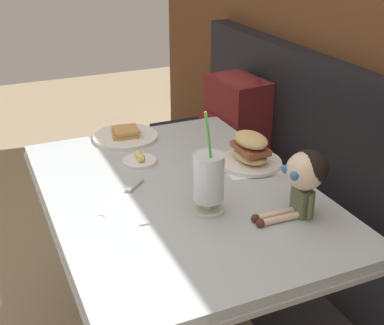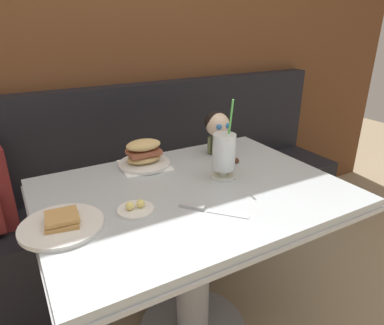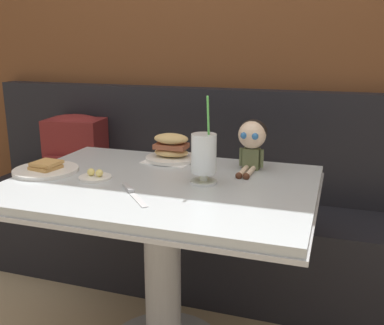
{
  "view_description": "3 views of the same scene",
  "coord_description": "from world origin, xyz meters",
  "px_view_note": "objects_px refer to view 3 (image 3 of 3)",
  "views": [
    {
      "loc": [
        1.34,
        -0.36,
        1.52
      ],
      "look_at": [
        0.0,
        0.22,
        0.83
      ],
      "focal_mm": 48.74,
      "sensor_mm": 36.0,
      "label": 1
    },
    {
      "loc": [
        -0.56,
        -0.81,
        1.32
      ],
      "look_at": [
        -0.0,
        0.18,
        0.85
      ],
      "focal_mm": 32.21,
      "sensor_mm": 36.0,
      "label": 2
    },
    {
      "loc": [
        0.6,
        -1.26,
        1.23
      ],
      "look_at": [
        0.11,
        0.22,
        0.81
      ],
      "focal_mm": 42.01,
      "sensor_mm": 36.0,
      "label": 3
    }
  ],
  "objects_px": {
    "butter_knife": "(131,191)",
    "milkshake_glass": "(204,156)",
    "butter_saucer": "(95,176)",
    "seated_doll": "(252,137)",
    "backpack": "(76,151)",
    "toast_plate": "(46,169)",
    "sandwich_plate": "(171,150)"
  },
  "relations": [
    {
      "from": "butter_knife",
      "to": "milkshake_glass",
      "type": "bearing_deg",
      "value": 40.52
    },
    {
      "from": "butter_saucer",
      "to": "butter_knife",
      "type": "distance_m",
      "value": 0.22
    },
    {
      "from": "milkshake_glass",
      "to": "seated_doll",
      "type": "xyz_separation_m",
      "value": [
        0.13,
        0.24,
        0.03
      ]
    },
    {
      "from": "milkshake_glass",
      "to": "butter_knife",
      "type": "relative_size",
      "value": 1.69
    },
    {
      "from": "backpack",
      "to": "butter_saucer",
      "type": "bearing_deg",
      "value": -52.17
    },
    {
      "from": "backpack",
      "to": "toast_plate",
      "type": "bearing_deg",
      "value": -66.3
    },
    {
      "from": "toast_plate",
      "to": "butter_knife",
      "type": "distance_m",
      "value": 0.44
    },
    {
      "from": "butter_saucer",
      "to": "seated_doll",
      "type": "xyz_separation_m",
      "value": [
        0.52,
        0.31,
        0.12
      ]
    },
    {
      "from": "butter_saucer",
      "to": "backpack",
      "type": "bearing_deg",
      "value": 127.83
    },
    {
      "from": "toast_plate",
      "to": "seated_doll",
      "type": "xyz_separation_m",
      "value": [
        0.75,
        0.29,
        0.12
      ]
    },
    {
      "from": "milkshake_glass",
      "to": "sandwich_plate",
      "type": "distance_m",
      "value": 0.35
    },
    {
      "from": "backpack",
      "to": "sandwich_plate",
      "type": "bearing_deg",
      "value": -24.54
    },
    {
      "from": "butter_knife",
      "to": "backpack",
      "type": "bearing_deg",
      "value": 132.99
    },
    {
      "from": "sandwich_plate",
      "to": "butter_saucer",
      "type": "distance_m",
      "value": 0.38
    },
    {
      "from": "sandwich_plate",
      "to": "butter_knife",
      "type": "xyz_separation_m",
      "value": [
        0.02,
        -0.44,
        -0.04
      ]
    },
    {
      "from": "toast_plate",
      "to": "milkshake_glass",
      "type": "distance_m",
      "value": 0.63
    },
    {
      "from": "butter_knife",
      "to": "backpack",
      "type": "xyz_separation_m",
      "value": [
        -0.7,
        0.75,
        -0.09
      ]
    },
    {
      "from": "butter_knife",
      "to": "seated_doll",
      "type": "height_order",
      "value": "seated_doll"
    },
    {
      "from": "toast_plate",
      "to": "backpack",
      "type": "xyz_separation_m",
      "value": [
        -0.28,
        0.63,
        -0.09
      ]
    },
    {
      "from": "sandwich_plate",
      "to": "butter_knife",
      "type": "height_order",
      "value": "sandwich_plate"
    },
    {
      "from": "milkshake_glass",
      "to": "sandwich_plate",
      "type": "bearing_deg",
      "value": 130.3
    },
    {
      "from": "butter_saucer",
      "to": "milkshake_glass",
      "type": "bearing_deg",
      "value": 10.88
    },
    {
      "from": "toast_plate",
      "to": "milkshake_glass",
      "type": "bearing_deg",
      "value": 5.25
    },
    {
      "from": "sandwich_plate",
      "to": "butter_saucer",
      "type": "height_order",
      "value": "sandwich_plate"
    },
    {
      "from": "seated_doll",
      "to": "backpack",
      "type": "relative_size",
      "value": 0.54
    },
    {
      "from": "toast_plate",
      "to": "sandwich_plate",
      "type": "xyz_separation_m",
      "value": [
        0.4,
        0.32,
        0.03
      ]
    },
    {
      "from": "sandwich_plate",
      "to": "butter_knife",
      "type": "relative_size",
      "value": 1.18
    },
    {
      "from": "butter_saucer",
      "to": "butter_knife",
      "type": "xyz_separation_m",
      "value": [
        0.19,
        -0.1,
        -0.0
      ]
    },
    {
      "from": "butter_knife",
      "to": "backpack",
      "type": "relative_size",
      "value": 0.46
    },
    {
      "from": "sandwich_plate",
      "to": "backpack",
      "type": "xyz_separation_m",
      "value": [
        -0.68,
        0.31,
        -0.13
      ]
    },
    {
      "from": "sandwich_plate",
      "to": "butter_knife",
      "type": "bearing_deg",
      "value": -87.11
    },
    {
      "from": "seated_doll",
      "to": "toast_plate",
      "type": "bearing_deg",
      "value": -158.55
    }
  ]
}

